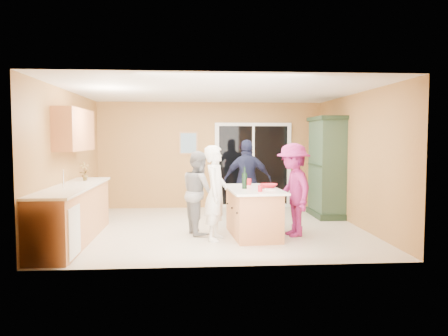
{
  "coord_description": "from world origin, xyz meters",
  "views": [
    {
      "loc": [
        -0.47,
        -8.26,
        1.74
      ],
      "look_at": [
        0.15,
        0.1,
        1.15
      ],
      "focal_mm": 35.0,
      "sensor_mm": 36.0,
      "label": 1
    }
  ],
  "objects": [
    {
      "name": "framed_picture",
      "position": [
        -0.55,
        2.48,
        1.6
      ],
      "size": [
        0.46,
        0.04,
        0.56
      ],
      "color": "#AB7D55",
      "rests_on": "wall_back"
    },
    {
      "name": "wall_left",
      "position": [
        -2.75,
        0.0,
        1.3
      ],
      "size": [
        0.1,
        5.0,
        2.6
      ],
      "primitive_type": "cube",
      "color": "tan",
      "rests_on": "ground"
    },
    {
      "name": "sliding_door",
      "position": [
        1.05,
        2.46,
        1.05
      ],
      "size": [
        1.9,
        0.07,
        2.1
      ],
      "color": "white",
      "rests_on": "floor"
    },
    {
      "name": "woman_white",
      "position": [
        -0.07,
        -0.96,
        0.8
      ],
      "size": [
        0.53,
        0.67,
        1.6
      ],
      "primitive_type": "imported",
      "rotation": [
        0.0,
        0.0,
        1.3
      ],
      "color": "white",
      "rests_on": "floor"
    },
    {
      "name": "green_hutch",
      "position": [
        2.49,
        1.09,
        1.07
      ],
      "size": [
        0.63,
        1.19,
        2.19
      ],
      "color": "#1D301E",
      "rests_on": "floor"
    },
    {
      "name": "serving_bowl",
      "position": [
        0.88,
        -0.72,
        0.88
      ],
      "size": [
        0.37,
        0.37,
        0.08
      ],
      "primitive_type": "imported",
      "rotation": [
        0.0,
        0.0,
        -0.23
      ],
      "color": "red",
      "rests_on": "kitchen_island"
    },
    {
      "name": "woman_navy",
      "position": [
        0.68,
        0.68,
        0.85
      ],
      "size": [
        1.01,
        0.45,
        1.69
      ],
      "primitive_type": "imported",
      "rotation": [
        0.0,
        0.0,
        3.11
      ],
      "color": "#1B203B",
      "rests_on": "floor"
    },
    {
      "name": "tumbler_far",
      "position": [
        0.65,
        -1.2,
        0.9
      ],
      "size": [
        0.08,
        0.08,
        0.11
      ],
      "primitive_type": "cylinder",
      "rotation": [
        0.0,
        0.0,
        0.02
      ],
      "color": "red",
      "rests_on": "kitchen_island"
    },
    {
      "name": "woman_magenta",
      "position": [
        1.31,
        -0.74,
        0.82
      ],
      "size": [
        0.79,
        1.15,
        1.64
      ],
      "primitive_type": "imported",
      "rotation": [
        0.0,
        0.0,
        -1.39
      ],
      "color": "#8D1E65",
      "rests_on": "floor"
    },
    {
      "name": "kitchen_island",
      "position": [
        0.61,
        -0.7,
        0.4
      ],
      "size": [
        0.99,
        1.67,
        0.85
      ],
      "rotation": [
        0.0,
        0.0,
        0.07
      ],
      "color": "#C8824D",
      "rests_on": "floor"
    },
    {
      "name": "wall_back",
      "position": [
        0.0,
        2.5,
        1.3
      ],
      "size": [
        5.5,
        0.1,
        2.6
      ],
      "primitive_type": "cube",
      "color": "tan",
      "rests_on": "ground"
    },
    {
      "name": "wine_bottle",
      "position": [
        0.45,
        -0.75,
        0.99
      ],
      "size": [
        0.09,
        0.09,
        0.38
      ],
      "rotation": [
        0.0,
        0.0,
        -0.17
      ],
      "color": "black",
      "rests_on": "kitchen_island"
    },
    {
      "name": "tulip_vase",
      "position": [
        -2.45,
        -0.05,
        1.11
      ],
      "size": [
        0.22,
        0.19,
        0.35
      ],
      "primitive_type": "imported",
      "rotation": [
        0.0,
        0.0,
        0.43
      ],
      "color": "#9D1A0F",
      "rests_on": "left_cabinet_run"
    },
    {
      "name": "upper_cabinets",
      "position": [
        -2.58,
        -0.2,
        1.88
      ],
      "size": [
        0.35,
        1.6,
        0.75
      ],
      "primitive_type": "cube",
      "color": "#C8824D",
      "rests_on": "wall_left"
    },
    {
      "name": "left_cabinet_run",
      "position": [
        -2.45,
        -1.05,
        0.46
      ],
      "size": [
        0.65,
        3.05,
        1.24
      ],
      "color": "#C8824D",
      "rests_on": "floor"
    },
    {
      "name": "tumbler_near",
      "position": [
        0.6,
        -0.2,
        0.91
      ],
      "size": [
        0.09,
        0.09,
        0.12
      ],
      "primitive_type": "cylinder",
      "rotation": [
        0.0,
        0.0,
        0.04
      ],
      "color": "red",
      "rests_on": "kitchen_island"
    },
    {
      "name": "wall_right",
      "position": [
        2.75,
        0.0,
        1.3
      ],
      "size": [
        0.1,
        5.0,
        2.6
      ],
      "primitive_type": "cube",
      "color": "tan",
      "rests_on": "ground"
    },
    {
      "name": "ceiling",
      "position": [
        0.0,
        0.0,
        2.6
      ],
      "size": [
        5.5,
        5.0,
        0.1
      ],
      "primitive_type": "cube",
      "color": "silver",
      "rests_on": "wall_back"
    },
    {
      "name": "white_plate",
      "position": [
        0.9,
        -0.87,
        0.86
      ],
      "size": [
        0.3,
        0.3,
        0.02
      ],
      "primitive_type": "cylinder",
      "rotation": [
        0.0,
        0.0,
        0.24
      ],
      "color": "silver",
      "rests_on": "kitchen_island"
    },
    {
      "name": "wall_front",
      "position": [
        0.0,
        -2.5,
        1.3
      ],
      "size": [
        5.5,
        0.1,
        2.6
      ],
      "primitive_type": "cube",
      "color": "tan",
      "rests_on": "ground"
    },
    {
      "name": "floor",
      "position": [
        0.0,
        0.0,
        0.0
      ],
      "size": [
        5.5,
        5.5,
        0.0
      ],
      "primitive_type": "plane",
      "color": "beige",
      "rests_on": "ground"
    },
    {
      "name": "woman_grey",
      "position": [
        -0.34,
        -0.44,
        0.75
      ],
      "size": [
        0.74,
        0.85,
        1.5
      ],
      "primitive_type": "imported",
      "rotation": [
        0.0,
        0.0,
        1.84
      ],
      "color": "gray",
      "rests_on": "floor"
    }
  ]
}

